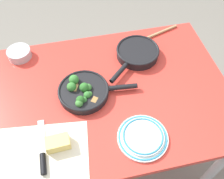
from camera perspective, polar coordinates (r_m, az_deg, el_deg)
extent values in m
plane|color=slate|center=(1.89, 0.00, -14.56)|extent=(14.00, 14.00, 0.00)
cube|color=red|center=(1.22, 0.00, -0.98)|extent=(1.15, 0.82, 0.03)
cylinder|color=#BCBCC1|center=(1.85, 13.36, 3.46)|extent=(0.05, 0.05, 0.74)
cylinder|color=#BCBCC1|center=(1.77, -19.10, -2.09)|extent=(0.05, 0.05, 0.74)
cylinder|color=#BCBCC1|center=(1.57, 22.60, -16.31)|extent=(0.05, 0.05, 0.74)
cylinder|color=black|center=(1.19, -6.51, -0.59)|extent=(0.24, 0.24, 0.04)
torus|color=black|center=(1.18, -6.59, -0.07)|extent=(0.24, 0.24, 0.01)
cylinder|color=black|center=(1.19, 2.50, 0.50)|extent=(0.14, 0.04, 0.02)
cylinder|color=#357027|center=(1.17, -5.11, -1.55)|extent=(0.01, 0.01, 0.02)
sphere|color=#428438|center=(1.16, -5.17, -1.04)|extent=(0.03, 0.03, 0.03)
cylinder|color=#2C6823|center=(1.17, -5.59, -1.85)|extent=(0.01, 0.01, 0.02)
sphere|color=#387A33|center=(1.15, -5.68, -1.25)|extent=(0.03, 0.03, 0.03)
cylinder|color=#2C6823|center=(1.20, -9.08, -0.21)|extent=(0.02, 0.02, 0.02)
sphere|color=#387A33|center=(1.18, -9.25, 0.59)|extent=(0.04, 0.04, 0.04)
cylinder|color=#2C6823|center=(1.16, -6.34, -2.88)|extent=(0.01, 0.01, 0.02)
sphere|color=#387A33|center=(1.14, -6.42, -2.36)|extent=(0.03, 0.03, 0.03)
cylinder|color=#245B1C|center=(1.19, -6.24, -0.33)|extent=(0.02, 0.02, 0.02)
sphere|color=#2D6B28|center=(1.17, -6.36, 0.49)|extent=(0.04, 0.04, 0.04)
cylinder|color=#357027|center=(1.19, -5.41, -0.16)|extent=(0.01, 0.01, 0.02)
sphere|color=#428438|center=(1.18, -5.49, 0.48)|extent=(0.04, 0.04, 0.04)
cylinder|color=#2C6823|center=(1.22, -8.54, 1.37)|extent=(0.02, 0.02, 0.03)
sphere|color=#387A33|center=(1.20, -8.71, 2.24)|extent=(0.05, 0.05, 0.05)
cylinder|color=#205218|center=(1.15, -7.13, -3.10)|extent=(0.01, 0.01, 0.02)
sphere|color=#286023|center=(1.13, -7.25, -2.40)|extent=(0.04, 0.04, 0.04)
cylinder|color=#357027|center=(1.15, -7.39, -3.79)|extent=(0.01, 0.01, 0.02)
sphere|color=#428438|center=(1.13, -7.51, -3.17)|extent=(0.04, 0.04, 0.04)
cube|color=#AD7F4C|center=(1.20, -8.53, 0.05)|extent=(0.04, 0.05, 0.03)
cube|color=#9E703D|center=(1.15, -3.98, -2.66)|extent=(0.04, 0.04, 0.03)
cube|color=#9E703D|center=(1.21, -8.62, 0.95)|extent=(0.04, 0.04, 0.03)
cylinder|color=black|center=(1.36, 5.85, 8.37)|extent=(0.22, 0.22, 0.04)
torus|color=black|center=(1.34, 5.93, 9.03)|extent=(0.23, 0.23, 0.01)
cylinder|color=black|center=(1.24, 1.62, 3.87)|extent=(0.12, 0.11, 0.02)
cylinder|color=#E5CC60|center=(1.36, 5.84, 8.29)|extent=(0.18, 0.18, 0.02)
cylinder|color=tan|center=(1.49, 9.65, 12.20)|extent=(0.31, 0.11, 0.02)
ellipsoid|color=tan|center=(1.41, 3.61, 9.92)|extent=(0.07, 0.06, 0.02)
cube|color=silver|center=(1.09, -15.69, -14.19)|extent=(0.40, 0.32, 0.00)
cube|color=silver|center=(1.12, -15.75, -10.39)|extent=(0.03, 0.16, 0.01)
cylinder|color=black|center=(1.06, -15.48, -16.07)|extent=(0.02, 0.09, 0.02)
cube|color=#EACC66|center=(1.07, -12.26, -11.88)|extent=(0.10, 0.06, 0.05)
cylinder|color=white|center=(1.08, 7.01, -10.88)|extent=(0.22, 0.22, 0.01)
torus|color=teal|center=(1.08, 7.04, -10.75)|extent=(0.21, 0.21, 0.01)
cylinder|color=white|center=(1.07, 7.08, -10.60)|extent=(0.18, 0.18, 0.01)
torus|color=teal|center=(1.07, 7.11, -10.46)|extent=(0.17, 0.17, 0.01)
cylinder|color=#B7B7BC|center=(1.43, -20.43, 7.71)|extent=(0.12, 0.12, 0.05)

